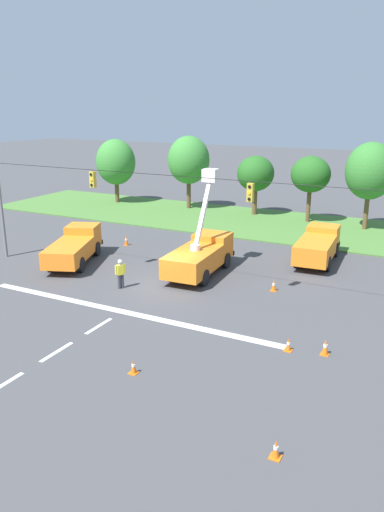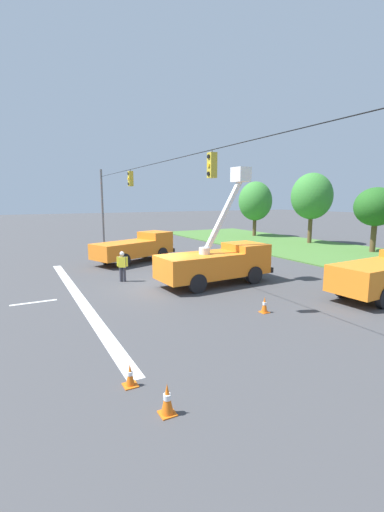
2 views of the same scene
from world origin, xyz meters
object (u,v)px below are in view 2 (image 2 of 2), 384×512
Objects in this scene: utility_truck_support_far at (136,247)px; traffic_cone_mid_right at (167,399)px; traffic_cone_near_bucket at (130,375)px; traffic_cone_foreground_right at (200,253)px; tree_far_west at (255,201)px; utility_truck_bucket_lift at (218,261)px; road_worker at (122,265)px; tree_centre at (376,207)px; traffic_cone_lane_edge_a at (265,305)px; tree_west at (312,196)px.

utility_truck_support_far is 9.33× the size of traffic_cone_mid_right.
traffic_cone_foreground_right is at bearing 145.59° from traffic_cone_near_bucket.
tree_far_west is 25.54m from utility_truck_bucket_lift.
utility_truck_support_far is 3.90× the size of road_worker.
utility_truck_support_far is (-8.68, -1.81, -0.20)m from utility_truck_bucket_lift.
tree_far_west is at bearing -176.59° from tree_centre.
traffic_cone_lane_edge_a is at bearing -9.77° from utility_truck_bucket_lift.
utility_truck_support_far is at bearing -168.20° from utility_truck_bucket_lift.
traffic_cone_foreground_right is 19.51m from traffic_cone_near_bucket.
traffic_cone_lane_edge_a is at bearing 113.23° from traffic_cone_near_bucket.
utility_truck_support_far is at bearing -176.19° from traffic_cone_lane_edge_a.
tree_far_west is 17.89m from traffic_cone_foreground_right.
traffic_cone_mid_right reaches higher than traffic_cone_near_bucket.
utility_truck_bucket_lift is 0.97× the size of utility_truck_support_far.
tree_far_west is at bearing 127.57° from traffic_cone_foreground_right.
tree_far_west is 9.30× the size of traffic_cone_mid_right.
tree_far_west is 21.70m from utility_truck_support_far.
traffic_cone_near_bucket is (16.10, -11.03, -0.11)m from traffic_cone_foreground_right.
traffic_cone_lane_edge_a is (13.19, -4.25, -0.05)m from traffic_cone_foreground_right.
road_worker is 2.24× the size of traffic_cone_foreground_right.
traffic_cone_mid_right is (12.68, -25.40, -3.66)m from tree_centre.
traffic_cone_near_bucket is at bearing -166.32° from traffic_cone_mid_right.
traffic_cone_near_bucket is (26.73, -24.84, -4.15)m from tree_far_west.
tree_centre is 18.56m from utility_truck_bucket_lift.
traffic_cone_mid_right is at bearing -31.17° from traffic_cone_foreground_right.
tree_centre is (15.57, 0.93, -0.41)m from tree_far_west.
road_worker is (-2.97, -4.59, -0.33)m from utility_truck_bucket_lift.
road_worker is (0.11, -22.69, -3.02)m from tree_centre.
tree_west is 23.96m from road_worker.
tree_west is 7.18m from tree_centre.
road_worker is at bearing -155.56° from traffic_cone_lane_edge_a.
road_worker is (15.68, -21.76, -3.43)m from tree_far_west.
tree_west is at bearing 98.49° from traffic_cone_foreground_right.
utility_truck_support_far is 9.93× the size of traffic_cone_lane_edge_a.
tree_west is at bearing -178.41° from tree_centre.
tree_west reaches higher than traffic_cone_mid_right.
tree_far_west is 27.04m from road_worker.
traffic_cone_near_bucket is (16.76, -5.86, -0.84)m from utility_truck_support_far.
traffic_cone_lane_edge_a is (-2.91, 6.78, 0.05)m from traffic_cone_near_bucket.
tree_far_west is 37.60m from traffic_cone_mid_right.
utility_truck_bucket_lift is at bearing -42.65° from tree_far_west.
tree_centre is 28.62m from traffic_cone_mid_right.
tree_centre is at bearing 113.47° from traffic_cone_lane_edge_a.
traffic_cone_lane_edge_a is (13.85, 0.92, -0.78)m from utility_truck_support_far.
utility_truck_bucket_lift is 11.14× the size of traffic_cone_near_bucket.
tree_far_west reaches higher than road_worker.
tree_west is 31.78m from traffic_cone_near_bucket.
road_worker is 9.43m from traffic_cone_foreground_right.
tree_far_west reaches higher than traffic_cone_near_bucket.
traffic_cone_lane_edge_a is (23.82, -18.06, -4.09)m from tree_far_west.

